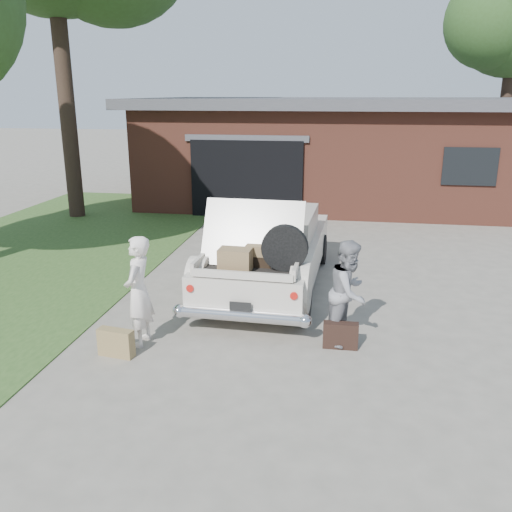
# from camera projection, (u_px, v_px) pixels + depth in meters

# --- Properties ---
(ground) EXTENTS (90.00, 90.00, 0.00)m
(ground) POSITION_uv_depth(u_px,v_px,m) (249.00, 340.00, 7.91)
(ground) COLOR gray
(ground) RESTS_ON ground
(grass_strip) EXTENTS (6.00, 16.00, 0.02)m
(grass_strip) POSITION_uv_depth(u_px,v_px,m) (22.00, 261.00, 11.61)
(grass_strip) COLOR #2D4C1E
(grass_strip) RESTS_ON ground
(house) EXTENTS (12.80, 7.80, 3.30)m
(house) POSITION_uv_depth(u_px,v_px,m) (338.00, 149.00, 18.11)
(house) COLOR brown
(house) RESTS_ON ground
(sedan) EXTENTS (2.03, 4.85, 1.87)m
(sedan) POSITION_uv_depth(u_px,v_px,m) (269.00, 250.00, 9.90)
(sedan) COLOR beige
(sedan) RESTS_ON ground
(woman_left) EXTENTS (0.39, 0.59, 1.59)m
(woman_left) POSITION_uv_depth(u_px,v_px,m) (138.00, 291.00, 7.58)
(woman_left) COLOR white
(woman_left) RESTS_ON ground
(woman_right) EXTENTS (0.81, 0.90, 1.51)m
(woman_right) POSITION_uv_depth(u_px,v_px,m) (349.00, 292.00, 7.65)
(woman_right) COLOR gray
(woman_right) RESTS_ON ground
(suitcase_left) EXTENTS (0.52, 0.24, 0.39)m
(suitcase_left) POSITION_uv_depth(u_px,v_px,m) (116.00, 343.00, 7.37)
(suitcase_left) COLOR #957C4C
(suitcase_left) RESTS_ON ground
(suitcase_right) EXTENTS (0.49, 0.16, 0.38)m
(suitcase_right) POSITION_uv_depth(u_px,v_px,m) (341.00, 335.00, 7.61)
(suitcase_right) COLOR black
(suitcase_right) RESTS_ON ground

